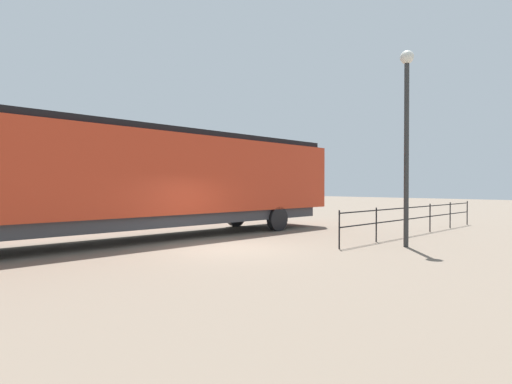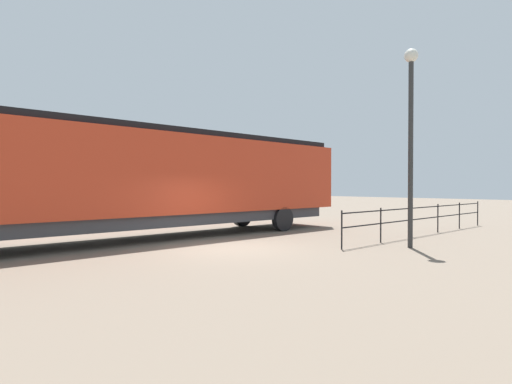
# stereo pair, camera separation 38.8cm
# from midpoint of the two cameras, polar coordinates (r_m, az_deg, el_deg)

# --- Properties ---
(ground_plane) EXTENTS (120.00, 120.00, 0.00)m
(ground_plane) POSITION_cam_midpoint_polar(r_m,az_deg,el_deg) (13.19, -2.98, -8.05)
(ground_plane) COLOR #756656
(locomotive) EXTENTS (3.19, 18.70, 4.22)m
(locomotive) POSITION_cam_midpoint_polar(r_m,az_deg,el_deg) (16.04, -12.85, 1.98)
(locomotive) COLOR red
(locomotive) RESTS_ON ground_plane
(lamp_post) EXTENTS (0.44, 0.44, 6.56)m
(lamp_post) POSITION_cam_midpoint_polar(r_m,az_deg,el_deg) (14.41, 21.90, 9.62)
(lamp_post) COLOR #2D2D2D
(lamp_post) RESTS_ON ground_plane
(platform_fence) EXTENTS (0.05, 11.79, 1.26)m
(platform_fence) POSITION_cam_midpoint_polar(r_m,az_deg,el_deg) (18.35, 23.54, -3.03)
(platform_fence) COLOR black
(platform_fence) RESTS_ON ground_plane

